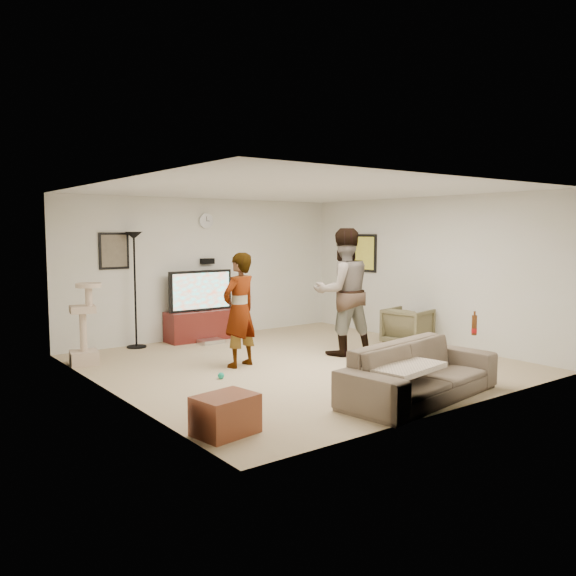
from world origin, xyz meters
TOP-DOWN VIEW (x-y plane):
  - floor at (0.00, 0.00)m, footprint 5.50×5.50m
  - ceiling at (0.00, 0.00)m, footprint 5.50×5.50m
  - wall_back at (0.00, 2.75)m, footprint 5.50×0.04m
  - wall_front at (0.00, -2.75)m, footprint 5.50×0.04m
  - wall_left at (-2.75, 0.00)m, footprint 0.04×5.50m
  - wall_right at (2.75, 0.00)m, footprint 0.04×5.50m
  - wall_clock at (0.00, 2.72)m, footprint 0.26×0.04m
  - wall_speaker at (0.00, 2.69)m, footprint 0.25×0.10m
  - picture_back at (-1.70, 2.73)m, footprint 0.42×0.03m
  - picture_right at (2.73, 1.60)m, footprint 0.03×0.78m
  - tv_stand at (-0.25, 2.50)m, footprint 1.26×0.45m
  - console_box at (-0.27, 2.11)m, footprint 0.40×0.30m
  - tv at (-0.25, 2.50)m, footprint 1.19×0.08m
  - tv_screen at (-0.25, 2.46)m, footprint 1.10×0.01m
  - floor_lamp at (-1.43, 2.55)m, footprint 0.32×0.32m
  - cat_tree at (-2.53, 1.81)m, footprint 0.45×0.45m
  - person_left at (-0.79, 0.37)m, footprint 0.67×0.53m
  - person_right at (0.93, 0.09)m, footprint 1.13×0.98m
  - sofa at (0.01, -2.25)m, footprint 2.27×1.16m
  - throw_blanket at (-0.35, -2.25)m, footprint 1.01×0.84m
  - beer_bottle at (1.01, -2.25)m, footprint 0.06×0.06m
  - armchair at (2.28, -0.05)m, footprint 0.84×0.82m
  - side_table at (-2.40, -1.93)m, footprint 0.63×0.51m
  - toy_ball at (-1.37, -0.09)m, footprint 0.09×0.09m

SIDE VIEW (x-z plane):
  - floor at x=0.00m, z-range -0.02..0.00m
  - console_box at x=-0.27m, z-range 0.00..0.07m
  - toy_ball at x=-1.37m, z-range 0.00..0.09m
  - side_table at x=-2.40m, z-range 0.00..0.38m
  - tv_stand at x=-0.25m, z-range 0.00..0.52m
  - sofa at x=0.01m, z-range 0.00..0.63m
  - armchair at x=2.28m, z-range 0.00..0.64m
  - throw_blanket at x=-0.35m, z-range 0.40..0.46m
  - cat_tree at x=-2.53m, z-range 0.00..1.19m
  - beer_bottle at x=1.01m, z-range 0.63..0.88m
  - person_left at x=-0.79m, z-range 0.00..1.62m
  - tv at x=-0.25m, z-range 0.52..1.23m
  - tv_screen at x=-0.25m, z-range 0.57..1.19m
  - floor_lamp at x=-1.43m, z-range 0.00..1.91m
  - person_right at x=0.93m, z-range 0.00..1.97m
  - wall_back at x=0.00m, z-range 0.00..2.50m
  - wall_front at x=0.00m, z-range 0.00..2.50m
  - wall_left at x=-2.75m, z-range 0.00..2.50m
  - wall_right at x=2.75m, z-range 0.00..2.50m
  - wall_speaker at x=0.00m, z-range 1.33..1.43m
  - picture_right at x=2.73m, z-range 1.19..1.81m
  - picture_back at x=-1.70m, z-range 1.34..1.86m
  - wall_clock at x=0.00m, z-range 1.97..2.23m
  - ceiling at x=0.00m, z-range 2.50..2.52m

